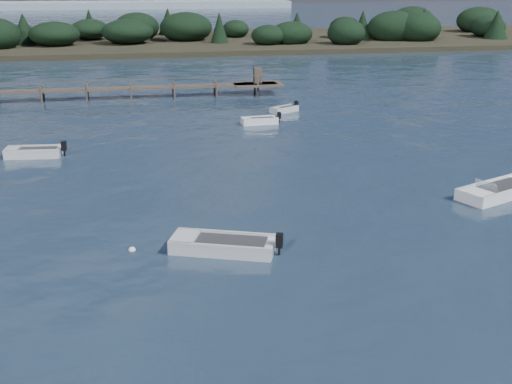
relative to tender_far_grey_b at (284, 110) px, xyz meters
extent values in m
plane|color=#162333|center=(-4.60, 21.55, -0.15)|extent=(400.00, 400.00, 0.00)
cube|color=#B3B8BB|center=(-0.01, 0.00, -0.06)|extent=(2.84, 2.27, 0.62)
cube|color=#B3B8BB|center=(-0.88, -0.52, 0.31)|extent=(1.04, 1.15, 0.12)
cube|color=#29292C|center=(0.18, 0.10, 0.24)|extent=(2.00, 1.65, 0.11)
cube|color=#B3B8BB|center=(0.23, -0.42, 0.31)|extent=(2.36, 1.44, 0.12)
cube|color=#B3B8BB|center=(-0.25, 0.41, 0.31)|extent=(2.36, 1.44, 0.12)
cube|color=black|center=(1.31, 0.77, 0.42)|extent=(0.37, 0.39, 0.49)
cylinder|color=black|center=(1.31, 0.77, -0.01)|extent=(0.12, 0.12, 0.49)
cube|color=#B3B8BB|center=(-20.23, -11.35, -0.03)|extent=(3.76, 1.80, 0.80)
cube|color=#B3B8BB|center=(-21.61, -11.22, 0.43)|extent=(0.99, 1.40, 0.16)
cube|color=#29292C|center=(-19.95, -11.37, 0.34)|extent=(2.57, 1.40, 0.14)
cube|color=#B3B8BB|center=(-20.30, -12.02, 0.43)|extent=(3.64, 0.47, 0.16)
cube|color=#B3B8BB|center=(-20.17, -10.68, 0.43)|extent=(3.64, 0.47, 0.16)
cube|color=black|center=(-18.17, -11.54, 0.57)|extent=(0.35, 0.41, 0.63)
cylinder|color=black|center=(-18.17, -11.54, 0.03)|extent=(0.12, 0.12, 0.63)
cube|color=#B3B8BB|center=(-9.74, -29.37, -0.04)|extent=(4.95, 3.27, 0.77)
cube|color=#B3B8BB|center=(-11.38, -28.75, 0.42)|extent=(1.60, 1.87, 0.15)
cube|color=#29292C|center=(-9.39, -29.50, 0.33)|extent=(3.44, 2.42, 0.13)
cube|color=#B3B8BB|center=(-10.03, -30.13, 0.42)|extent=(4.37, 1.75, 0.15)
cube|color=#B3B8BB|center=(-9.45, -28.60, 0.42)|extent=(4.37, 1.75, 0.15)
cube|color=black|center=(-7.35, -30.26, 0.55)|extent=(0.42, 0.46, 0.61)
cylinder|color=black|center=(-7.35, -30.26, 0.02)|extent=(0.14, 0.14, 0.61)
cube|color=silver|center=(-3.14, -4.34, -0.05)|extent=(3.04, 1.38, 0.69)
cube|color=silver|center=(-4.27, -4.42, 0.36)|extent=(0.78, 1.11, 0.14)
cube|color=#29292C|center=(-2.91, -4.33, 0.28)|extent=(2.08, 1.08, 0.12)
cube|color=silver|center=(-3.11, -4.88, 0.36)|extent=(2.97, 0.32, 0.14)
cube|color=silver|center=(-3.18, -3.81, 0.36)|extent=(2.97, 0.32, 0.14)
cube|color=black|center=(-1.45, -4.23, 0.48)|extent=(0.30, 0.35, 0.54)
cylinder|color=black|center=(-1.45, -4.23, 0.00)|extent=(0.11, 0.11, 0.54)
cube|color=silver|center=(6.45, -24.81, -0.03)|extent=(5.41, 3.73, 0.79)
cube|color=silver|center=(4.68, -25.56, 0.43)|extent=(1.79, 2.06, 0.16)
cube|color=#29292C|center=(6.82, -24.66, 0.34)|extent=(3.77, 2.75, 0.13)
cube|color=silver|center=(6.80, -25.63, 0.43)|extent=(4.71, 2.10, 0.16)
cube|color=silver|center=(6.10, -24.00, 0.43)|extent=(4.71, 2.10, 0.16)
cube|color=silver|center=(5.42, -25.25, 0.70)|extent=(0.70, 1.34, 0.47)
sphere|color=white|center=(-13.77, -28.53, -0.15)|extent=(0.32, 0.32, 0.32)
cube|color=#4A3F36|center=(-0.60, 9.55, 0.85)|extent=(5.00, 3.20, 0.18)
cube|color=#4A3F36|center=(-0.60, 9.55, 1.75)|extent=(0.80, 0.80, 1.60)
cylinder|color=#4A3F36|center=(-22.07, 8.69, 0.25)|extent=(0.20, 0.20, 2.20)
cylinder|color=#4A3F36|center=(-22.07, 10.40, 0.25)|extent=(0.20, 0.20, 2.20)
cylinder|color=#4A3F36|center=(-17.80, 8.69, 0.25)|extent=(0.20, 0.20, 2.20)
cylinder|color=#4A3F36|center=(-17.80, 10.40, 0.25)|extent=(0.20, 0.20, 2.20)
cylinder|color=#4A3F36|center=(-13.53, 8.69, 0.25)|extent=(0.20, 0.20, 2.20)
cylinder|color=#4A3F36|center=(-13.53, 10.40, 0.25)|extent=(0.20, 0.20, 2.20)
cylinder|color=#4A3F36|center=(-9.27, 8.69, 0.25)|extent=(0.20, 0.20, 2.20)
cylinder|color=#4A3F36|center=(-9.27, 10.40, 0.25)|extent=(0.20, 0.20, 2.20)
cylinder|color=#4A3F36|center=(-5.00, 8.69, 0.25)|extent=(0.20, 0.20, 2.20)
cylinder|color=#4A3F36|center=(-5.00, 10.40, 0.25)|extent=(0.20, 0.20, 2.20)
cylinder|color=#4A3F36|center=(-0.73, 8.69, 0.25)|extent=(0.20, 0.20, 2.20)
cylinder|color=#4A3F36|center=(-0.73, 10.40, 0.25)|extent=(0.20, 0.20, 2.20)
cube|color=black|center=(20.40, 61.55, -0.15)|extent=(190.00, 40.00, 1.60)
ellipsoid|color=black|center=(20.40, 61.55, 2.65)|extent=(180.50, 36.00, 4.40)
camera|label=1|loc=(-13.26, -55.64, 11.67)|focal=45.00mm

